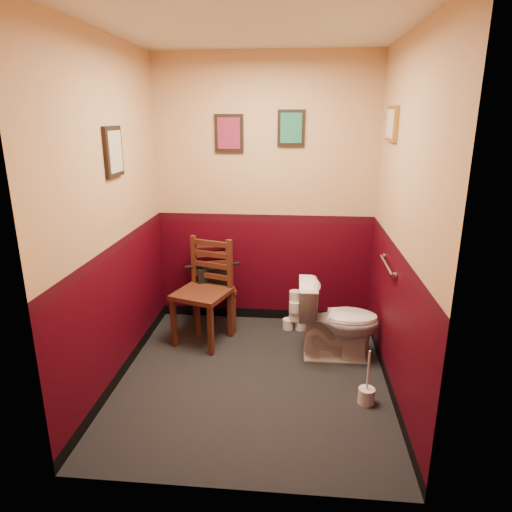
{
  "coord_description": "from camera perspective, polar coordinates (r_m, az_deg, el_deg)",
  "views": [
    {
      "loc": [
        0.34,
        -3.34,
        2.11
      ],
      "look_at": [
        0.0,
        0.25,
        1.0
      ],
      "focal_mm": 32.0,
      "sensor_mm": 36.0,
      "label": 1
    }
  ],
  "objects": [
    {
      "name": "chair_right",
      "position": [
        4.7,
        -5.42,
        -3.72
      ],
      "size": [
        0.52,
        0.52,
        0.89
      ],
      "rotation": [
        0.0,
        0.0,
        0.3
      ],
      "color": "#4C2316",
      "rests_on": "floor"
    },
    {
      "name": "wall_left",
      "position": [
        3.72,
        -17.56,
        4.49
      ],
      "size": [
        0.0,
        2.4,
        2.7
      ],
      "primitive_type": "cube",
      "rotation": [
        1.57,
        0.0,
        1.57
      ],
      "color": "#38030E",
      "rests_on": "ground"
    },
    {
      "name": "framed_print_right",
      "position": [
        4.01,
        16.64,
        15.56
      ],
      "size": [
        0.04,
        0.34,
        0.28
      ],
      "color": "olive",
      "rests_on": "wall_right"
    },
    {
      "name": "floor",
      "position": [
        3.97,
        -0.35,
        -15.02
      ],
      "size": [
        2.2,
        2.4,
        0.0
      ],
      "primitive_type": "cube",
      "color": "black",
      "rests_on": "ground"
    },
    {
      "name": "grab_bar",
      "position": [
        3.85,
        16.07,
        -1.15
      ],
      "size": [
        0.05,
        0.56,
        0.06
      ],
      "color": "silver",
      "rests_on": "wall_right"
    },
    {
      "name": "framed_print_left",
      "position": [
        3.73,
        -17.37,
        12.34
      ],
      "size": [
        0.04,
        0.3,
        0.38
      ],
      "color": "black",
      "rests_on": "wall_left"
    },
    {
      "name": "toilet",
      "position": [
        4.18,
        10.21,
        -7.98
      ],
      "size": [
        0.73,
        0.41,
        0.71
      ],
      "primitive_type": "imported",
      "rotation": [
        0.0,
        0.0,
        1.58
      ],
      "color": "white",
      "rests_on": "floor"
    },
    {
      "name": "wall_right",
      "position": [
        3.51,
        17.8,
        3.77
      ],
      "size": [
        0.0,
        2.4,
        2.7
      ],
      "primitive_type": "cube",
      "rotation": [
        1.57,
        0.0,
        -1.57
      ],
      "color": "#38030E",
      "rests_on": "ground"
    },
    {
      "name": "wall_back",
      "position": [
        4.62,
        1.11,
        7.63
      ],
      "size": [
        2.2,
        0.0,
        2.7
      ],
      "primitive_type": "cube",
      "rotation": [
        1.57,
        0.0,
        0.0
      ],
      "color": "#38030E",
      "rests_on": "ground"
    },
    {
      "name": "wall_front",
      "position": [
        2.3,
        -3.37,
        -2.28
      ],
      "size": [
        2.2,
        0.0,
        2.7
      ],
      "primitive_type": "cube",
      "rotation": [
        -1.57,
        0.0,
        0.0
      ],
      "color": "#38030E",
      "rests_on": "ground"
    },
    {
      "name": "framed_print_back_b",
      "position": [
        4.53,
        4.42,
        15.66
      ],
      "size": [
        0.26,
        0.04,
        0.34
      ],
      "color": "black",
      "rests_on": "wall_back"
    },
    {
      "name": "handbag",
      "position": [
        4.62,
        -5.4,
        -2.51
      ],
      "size": [
        0.35,
        0.25,
        0.23
      ],
      "rotation": [
        0.0,
        0.0,
        0.33
      ],
      "color": "black",
      "rests_on": "chair_right"
    },
    {
      "name": "chair_left",
      "position": [
        4.4,
        -6.49,
        -4.47
      ],
      "size": [
        0.59,
        0.59,
        1.0
      ],
      "rotation": [
        0.0,
        0.0,
        -0.32
      ],
      "color": "#4C2316",
      "rests_on": "floor"
    },
    {
      "name": "tp_stack",
      "position": [
        4.72,
        4.84,
        -7.15
      ],
      "size": [
        0.24,
        0.15,
        0.42
      ],
      "color": "silver",
      "rests_on": "floor"
    },
    {
      "name": "toilet_brush",
      "position": [
        3.74,
        13.64,
        -16.5
      ],
      "size": [
        0.13,
        0.13,
        0.45
      ],
      "color": "silver",
      "rests_on": "floor"
    },
    {
      "name": "framed_print_back_a",
      "position": [
        4.58,
        -3.4,
        15.07
      ],
      "size": [
        0.28,
        0.04,
        0.36
      ],
      "color": "black",
      "rests_on": "wall_back"
    },
    {
      "name": "ceiling",
      "position": [
        3.41,
        -0.44,
        27.04
      ],
      "size": [
        2.2,
        2.4,
        0.0
      ],
      "primitive_type": "cube",
      "rotation": [
        3.14,
        0.0,
        0.0
      ],
      "color": "silver",
      "rests_on": "ground"
    }
  ]
}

